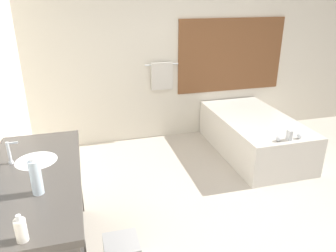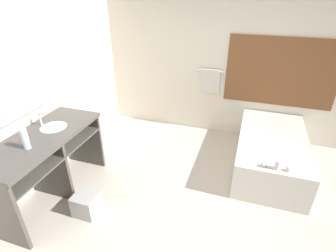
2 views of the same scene
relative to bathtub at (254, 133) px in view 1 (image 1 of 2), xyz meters
The scene contains 7 objects.
ground_plane 1.57m from the bathtub, 121.55° to the right, with size 16.00×16.00×0.00m, color beige.
wall_back_with_blinds 1.60m from the bathtub, 130.63° to the left, with size 7.40×0.13×2.70m.
vanity_counter 3.08m from the bathtub, 150.64° to the right, with size 0.65×1.55×0.90m.
sink_faucet 3.20m from the bathtub, 155.69° to the right, with size 0.09×0.04×0.18m.
bathtub is the anchor object (origin of this frame).
water_bottle_1 3.24m from the bathtub, 145.94° to the right, with size 0.07×0.07×0.26m.
soap_dispenser 3.52m from the bathtub, 140.21° to the right, with size 0.06×0.06×0.16m.
Camera 1 is at (-1.47, -2.42, 2.12)m, focal length 35.00 mm.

